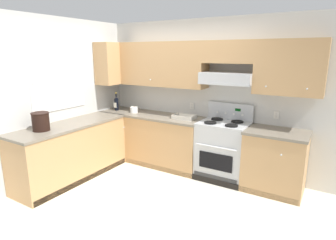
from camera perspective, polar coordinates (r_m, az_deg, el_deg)
The scene contains 10 objects.
ground_plane at distance 4.15m, azimuth -6.96°, elevation -15.32°, with size 7.04×7.04×0.00m, color beige.
wall_back at distance 4.77m, azimuth 7.92°, elevation 7.22°, with size 4.68×0.57×2.55m.
wall_left at distance 4.98m, azimuth -20.37°, elevation 5.19°, with size 0.47×4.00×2.55m.
counter_back_run at distance 4.87m, azimuth 2.97°, elevation -4.96°, with size 3.60×0.65×0.91m.
counter_left_run at distance 4.77m, azimuth -19.04°, elevation -6.07°, with size 0.63×1.91×0.91m.
stove at distance 4.59m, azimuth 11.09°, elevation -6.01°, with size 0.76×0.62×1.20m.
wine_bottle at distance 5.48m, azimuth -10.49°, elevation 3.38°, with size 0.08×0.08×0.35m.
bowl at distance 4.72m, azimuth 3.31°, elevation 0.52°, with size 0.37×0.23×0.07m.
bucket at distance 4.36m, azimuth -24.56°, elevation -0.22°, with size 0.25×0.25×0.26m.
paper_towel_roll at distance 5.23m, azimuth -6.96°, elevation 2.09°, with size 0.14×0.14×0.11m.
Camera 1 is at (2.29, -2.82, 2.00)m, focal length 29.85 mm.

